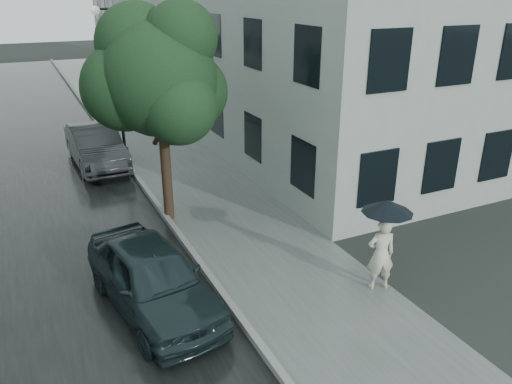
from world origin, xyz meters
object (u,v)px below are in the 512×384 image
pedestrian (381,254)px  car_near (152,277)px  street_tree (158,77)px  car_far (96,146)px  lamp_post (113,73)px

pedestrian → car_near: 4.90m
street_tree → car_near: 5.61m
pedestrian → street_tree: size_ratio=0.28×
street_tree → car_far: street_tree is taller
lamp_post → car_far: (-1.12, -1.19, -2.43)m
car_far → car_near: bearing=-94.8°
street_tree → car_far: (-1.11, 5.53, -3.30)m
pedestrian → car_near: (-4.69, 1.43, -0.13)m
pedestrian → lamp_post: 13.00m
street_tree → car_far: size_ratio=1.31×
pedestrian → lamp_post: (-3.13, 12.40, 2.34)m
pedestrian → street_tree: street_tree is taller
lamp_post → car_far: 2.93m
pedestrian → car_near: pedestrian is taller
pedestrian → car_far: bearing=-52.6°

